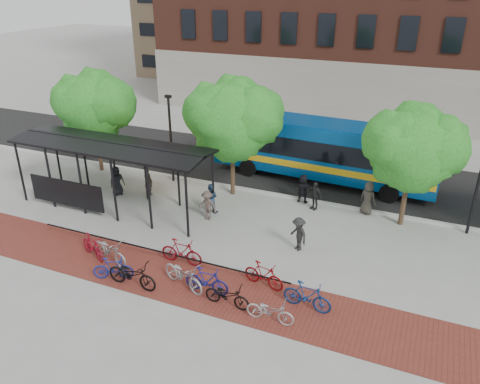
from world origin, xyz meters
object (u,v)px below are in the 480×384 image
at_px(pedestrian_0, 117,181).
at_px(bike_7, 207,281).
at_px(bike_9, 264,275).
at_px(bike_10, 270,311).
at_px(tree_b, 234,116).
at_px(pedestrian_9, 298,234).
at_px(bike_8, 227,295).
at_px(bus, 323,148).
at_px(pedestrian_1, 148,181).
at_px(bike_3, 113,268).
at_px(pedestrian_6, 368,198).
at_px(pedestrian_2, 211,198).
at_px(lamp_post_left, 171,136).
at_px(tree_c, 415,146).
at_px(bike_1, 93,246).
at_px(lamp_post_right, 479,180).
at_px(pedestrian_4, 315,195).
at_px(pedestrian_3, 207,206).
at_px(bike_5, 182,252).
at_px(pedestrian_5, 303,189).
at_px(bike_11, 307,296).
at_px(bike_4, 132,274).
at_px(bus_shelter, 109,152).
at_px(bike_2, 110,250).
at_px(tree_a, 95,103).
at_px(bike_6, 183,275).

bearing_deg(pedestrian_0, bike_7, -89.66).
relative_size(bike_9, bike_10, 0.99).
bearing_deg(tree_b, pedestrian_9, -41.06).
bearing_deg(bike_8, bike_9, -24.85).
bearing_deg(pedestrian_9, bus, 134.78).
xyz_separation_m(tree_b, pedestrian_1, (-4.38, -1.91, -3.68)).
distance_m(bike_3, pedestrian_6, 12.89).
bearing_deg(tree_b, bus, 44.19).
bearing_deg(bike_8, bus, 0.20).
bearing_deg(pedestrian_2, lamp_post_left, -46.15).
distance_m(tree_c, bike_1, 15.05).
bearing_deg(pedestrian_6, lamp_post_right, -159.38).
bearing_deg(pedestrian_9, tree_c, 84.53).
distance_m(bike_1, bike_3, 2.03).
bearing_deg(pedestrian_4, lamp_post_right, 31.41).
height_order(bus, pedestrian_3, bus).
xyz_separation_m(bike_9, pedestrian_9, (0.46, 3.13, 0.27)).
bearing_deg(bike_5, pedestrian_5, -22.58).
bearing_deg(lamp_post_right, pedestrian_0, -170.90).
distance_m(bike_10, pedestrian_9, 5.01).
xyz_separation_m(bike_1, bike_3, (1.79, -0.97, -0.04)).
bearing_deg(bike_10, lamp_post_right, -35.38).
relative_size(bike_7, bike_11, 0.97).
bearing_deg(pedestrian_0, bike_1, -117.42).
height_order(pedestrian_1, pedestrian_6, pedestrian_6).
bearing_deg(bike_4, pedestrian_6, -36.10).
relative_size(pedestrian_2, pedestrian_9, 0.99).
bearing_deg(bus_shelter, bike_2, -55.44).
distance_m(tree_a, bike_4, 13.40).
xyz_separation_m(bus_shelter, bike_5, (5.97, -3.45, -2.43)).
relative_size(bike_1, pedestrian_4, 1.16).
bearing_deg(pedestrian_9, pedestrian_6, 102.71).
bearing_deg(tree_a, tree_c, -0.00).
height_order(bike_5, pedestrian_4, pedestrian_4).
distance_m(pedestrian_2, pedestrian_3, 0.84).
height_order(bike_10, pedestrian_4, pedestrian_4).
bearing_deg(bike_6, lamp_post_right, -28.81).
bearing_deg(pedestrian_6, bike_3, 72.28).
bearing_deg(bike_11, tree_b, 43.84).
bearing_deg(pedestrian_4, bike_11, -48.35).
height_order(tree_a, tree_c, tree_a).
height_order(lamp_post_left, bike_10, lamp_post_left).
relative_size(bus, bike_5, 6.93).
xyz_separation_m(bike_8, pedestrian_0, (-9.61, 6.46, 0.35)).
distance_m(bike_11, pedestrian_9, 4.08).
bearing_deg(pedestrian_3, bike_3, -96.84).
bearing_deg(bus, bike_4, -104.37).
bearing_deg(bike_8, lamp_post_left, 41.26).
xyz_separation_m(tree_b, pedestrian_0, (-5.96, -2.61, -3.64)).
distance_m(lamp_post_left, bike_11, 13.58).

